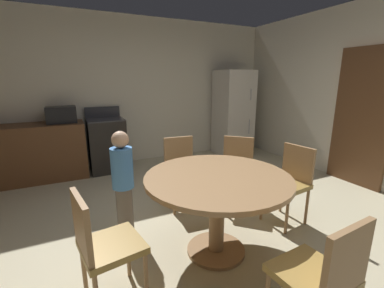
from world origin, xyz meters
TOP-DOWN VIEW (x-y plane):
  - ground_plane at (0.00, 0.00)m, footprint 14.00×14.00m
  - wall_back at (0.00, 2.97)m, footprint 5.97×0.12m
  - wall_right at (2.89, 0.23)m, footprint 0.12×5.47m
  - kitchen_counter at (-1.80, 2.57)m, footprint 1.77×0.60m
  - oven_range at (-0.56, 2.57)m, footprint 0.60×0.60m
  - refrigerator at (2.04, 2.52)m, footprint 0.68×0.68m
  - microwave at (-1.22, 2.57)m, footprint 0.44×0.32m
  - door_panelled at (2.79, 0.28)m, footprint 0.05×0.84m
  - dining_table at (0.00, -0.23)m, footprint 1.29×1.29m
  - chair_west at (-1.01, -0.40)m, footprint 0.46×0.46m
  - chair_north at (0.09, 0.79)m, footprint 0.43×0.43m
  - chair_south at (0.08, -1.26)m, footprint 0.43×0.43m
  - chair_east at (1.02, -0.10)m, footprint 0.45×0.45m
  - chair_northeast at (0.73, 0.50)m, footprint 0.57×0.57m
  - person_child at (-0.69, 0.48)m, footprint 0.31×0.31m

SIDE VIEW (x-z plane):
  - ground_plane at x=0.00m, z-range 0.00..0.00m
  - kitchen_counter at x=-1.80m, z-range 0.00..0.90m
  - oven_range at x=-0.56m, z-range -0.08..1.02m
  - chair_west at x=-1.01m, z-range 0.07..0.94m
  - chair_north at x=0.09m, z-range 0.07..0.94m
  - chair_south at x=0.08m, z-range 0.07..0.94m
  - chair_east at x=1.02m, z-range 0.07..0.94m
  - chair_northeast at x=0.73m, z-range 0.07..0.94m
  - person_child at x=-0.69m, z-range 0.03..1.12m
  - dining_table at x=0.00m, z-range 0.23..0.99m
  - refrigerator at x=2.04m, z-range 0.00..1.76m
  - door_panelled at x=2.79m, z-range 0.00..2.04m
  - microwave at x=-1.22m, z-range 0.90..1.16m
  - wall_back at x=0.00m, z-range 0.00..2.70m
  - wall_right at x=2.89m, z-range 0.00..2.70m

